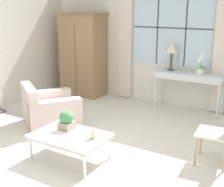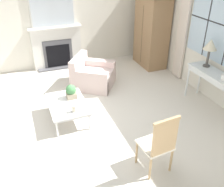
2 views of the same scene
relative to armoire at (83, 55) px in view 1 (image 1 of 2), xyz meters
The scene contains 11 objects.
ground_plane 3.53m from the armoire, 51.65° to the right, with size 14.00×14.00×0.00m, color silver.
wall_back_windowed 2.17m from the armoire, ahead, with size 7.20×0.14×2.80m.
armoire is the anchor object (origin of this frame).
console_table 2.64m from the armoire, ahead, with size 1.40×0.42×0.82m.
table_lamp 2.23m from the armoire, ahead, with size 0.28×0.28×0.60m.
potted_orchid 2.86m from the armoire, ahead, with size 0.17×0.14×0.43m.
armchair_upholstered 2.22m from the armoire, 70.61° to the right, with size 1.27×1.27×0.76m.
side_chair_wooden 4.23m from the armoire, 26.93° to the right, with size 0.48×0.48×1.04m.
coffee_table 3.51m from the armoire, 56.45° to the right, with size 1.04×0.72×0.39m.
potted_plant_small 3.29m from the armoire, 57.59° to the right, with size 0.21×0.21×0.29m.
pillar_candle 3.65m from the armoire, 51.17° to the right, with size 0.13×0.13×0.15m.
Camera 1 is at (2.44, -3.37, 2.14)m, focal length 50.00 mm.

